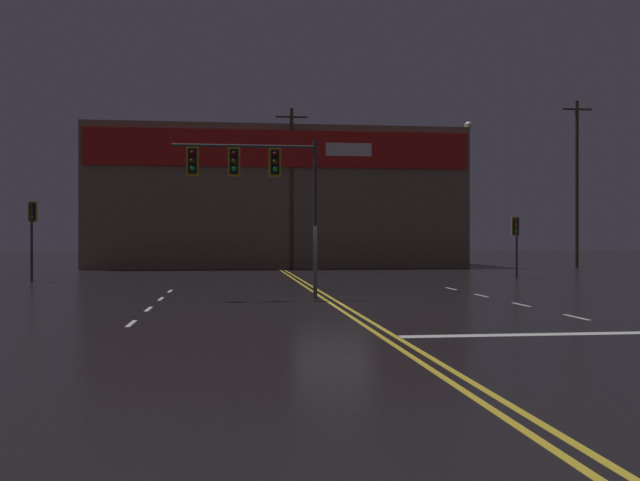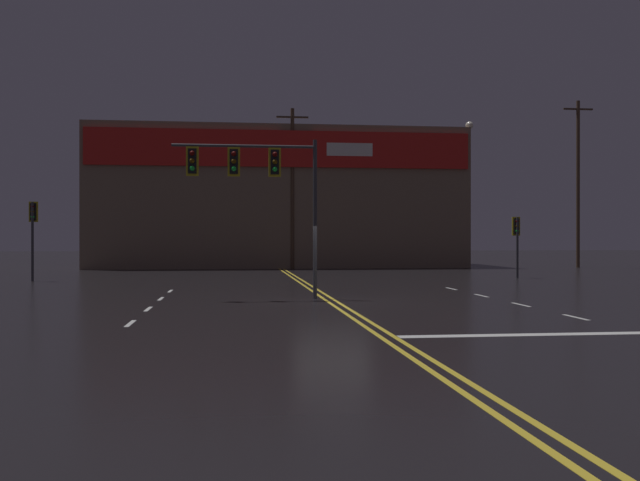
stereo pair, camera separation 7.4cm
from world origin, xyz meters
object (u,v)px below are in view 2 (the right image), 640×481
at_px(traffic_signal_corner_northeast, 517,233).
at_px(streetlight_median_approach, 469,176).
at_px(traffic_signal_corner_northwest, 33,223).
at_px(traffic_signal_median, 253,173).

xyz_separation_m(traffic_signal_corner_northeast, streetlight_median_approach, (1.94, 13.35, 4.23)).
bearing_deg(traffic_signal_corner_northwest, traffic_signal_median, -48.44).
xyz_separation_m(traffic_signal_median, traffic_signal_corner_northwest, (-10.38, 11.71, -1.45)).
distance_m(traffic_signal_corner_northeast, streetlight_median_approach, 14.14).
xyz_separation_m(traffic_signal_corner_northwest, streetlight_median_approach, (26.45, 13.31, 3.74)).
height_order(traffic_signal_median, streetlight_median_approach, streetlight_median_approach).
bearing_deg(traffic_signal_corner_northeast, traffic_signal_corner_northwest, 179.90).
bearing_deg(traffic_signal_corner_northwest, streetlight_median_approach, 26.71).
xyz_separation_m(traffic_signal_median, streetlight_median_approach, (16.07, 25.02, 2.29)).
bearing_deg(streetlight_median_approach, traffic_signal_median, -122.71).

